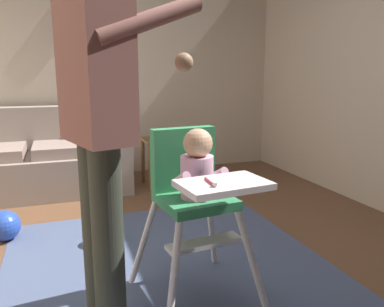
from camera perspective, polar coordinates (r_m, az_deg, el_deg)
The scene contains 11 objects.
ground at distance 2.44m, azimuth -10.05°, elevation -19.31°, with size 6.32×6.74×0.10m, color brown.
wall_far at distance 4.68m, azimuth -16.12°, elevation 13.26°, with size 5.52×0.06×2.72m, color beige.
area_rug at distance 2.28m, azimuth -1.36°, elevation -19.96°, with size 2.01×2.68×0.01m, color #495677.
couch at distance 4.25m, azimuth -22.86°, elevation -0.97°, with size 1.97×0.86×0.86m.
high_chair at distance 1.99m, azimuth 0.46°, elevation -4.35°, with size 0.67×0.77×0.94m.
adult_standing at distance 1.68m, azimuth -13.82°, elevation 4.06°, with size 0.60×0.49×1.74m.
toy_ball at distance 2.87m, azimuth -13.07°, elevation -11.39°, with size 0.18×0.18×0.18m, color green.
toy_ball_second at distance 3.16m, azimuth -26.21°, elevation -9.65°, with size 0.23×0.23×0.23m, color #284CB7.
side_table at distance 4.13m, azimuth -4.56°, elevation 0.28°, with size 0.40×0.40×0.52m.
sippy_cup at distance 4.09m, azimuth -4.85°, elevation 2.87°, with size 0.07×0.07×0.10m, color green.
wall_clock at distance 4.68m, azimuth -17.81°, elevation 19.65°, with size 0.33×0.04×0.33m.
Camera 1 is at (-0.30, -2.07, 1.20)m, focal length 35.72 mm.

